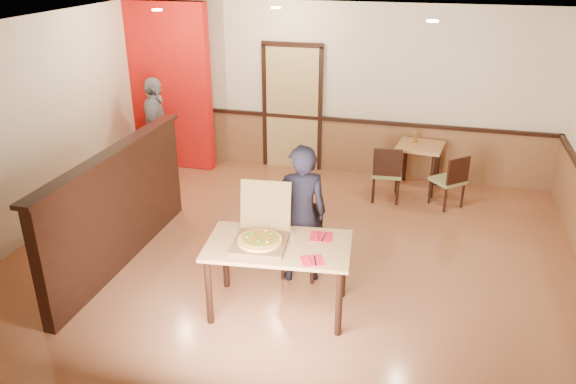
# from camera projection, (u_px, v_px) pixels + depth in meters

# --- Properties ---
(floor) EXTENTS (7.00, 7.00, 0.00)m
(floor) POSITION_uv_depth(u_px,v_px,m) (285.00, 274.00, 6.70)
(floor) COLOR #A4613F
(floor) RESTS_ON ground
(ceiling) EXTENTS (7.00, 7.00, 0.00)m
(ceiling) POSITION_uv_depth(u_px,v_px,m) (284.00, 33.00, 5.57)
(ceiling) COLOR black
(ceiling) RESTS_ON wall_back
(wall_back) EXTENTS (7.00, 0.00, 7.00)m
(wall_back) POSITION_uv_depth(u_px,v_px,m) (340.00, 91.00, 9.23)
(wall_back) COLOR beige
(wall_back) RESTS_ON floor
(wall_left) EXTENTS (0.00, 7.00, 7.00)m
(wall_left) POSITION_uv_depth(u_px,v_px,m) (12.00, 138.00, 6.95)
(wall_left) COLOR beige
(wall_left) RESTS_ON floor
(wainscot_back) EXTENTS (7.00, 0.04, 0.90)m
(wainscot_back) POSITION_uv_depth(u_px,v_px,m) (338.00, 146.00, 9.58)
(wainscot_back) COLOR brown
(wainscot_back) RESTS_ON floor
(chair_rail_back) EXTENTS (7.00, 0.06, 0.06)m
(chair_rail_back) POSITION_uv_depth(u_px,v_px,m) (338.00, 120.00, 9.38)
(chair_rail_back) COLOR black
(chair_rail_back) RESTS_ON wall_back
(back_door) EXTENTS (0.90, 0.06, 2.10)m
(back_door) POSITION_uv_depth(u_px,v_px,m) (292.00, 109.00, 9.52)
(back_door) COLOR tan
(back_door) RESTS_ON wall_back
(booth_partition) EXTENTS (0.20, 3.10, 1.44)m
(booth_partition) POSITION_uv_depth(u_px,v_px,m) (119.00, 207.00, 6.69)
(booth_partition) COLOR black
(booth_partition) RESTS_ON floor
(red_accent_panel) EXTENTS (1.60, 0.20, 2.78)m
(red_accent_panel) POSITION_uv_depth(u_px,v_px,m) (165.00, 87.00, 9.46)
(red_accent_panel) COLOR red
(red_accent_panel) RESTS_ON floor
(spot_a) EXTENTS (0.14, 0.14, 0.02)m
(spot_a) POSITION_uv_depth(u_px,v_px,m) (157.00, 10.00, 7.71)
(spot_a) COLOR #FADDAF
(spot_a) RESTS_ON ceiling
(spot_b) EXTENTS (0.14, 0.14, 0.02)m
(spot_b) POSITION_uv_depth(u_px,v_px,m) (276.00, 8.00, 7.97)
(spot_b) COLOR #FADDAF
(spot_b) RESTS_ON ceiling
(spot_c) EXTENTS (0.14, 0.14, 0.02)m
(spot_c) POSITION_uv_depth(u_px,v_px,m) (433.00, 21.00, 6.57)
(spot_c) COLOR #FADDAF
(spot_c) RESTS_ON ceiling
(main_table) EXTENTS (1.56, 1.00, 0.79)m
(main_table) POSITION_uv_depth(u_px,v_px,m) (278.00, 253.00, 5.78)
(main_table) COLOR #B7804D
(main_table) RESTS_ON floor
(diner_chair) EXTENTS (0.43, 0.43, 0.86)m
(diner_chair) POSITION_uv_depth(u_px,v_px,m) (303.00, 236.00, 6.57)
(diner_chair) COLOR olive
(diner_chair) RESTS_ON floor
(side_chair_left) EXTENTS (0.47, 0.47, 0.89)m
(side_chair_left) POSITION_uv_depth(u_px,v_px,m) (387.00, 171.00, 8.41)
(side_chair_left) COLOR olive
(side_chair_left) RESTS_ON floor
(side_chair_right) EXTENTS (0.57, 0.57, 0.82)m
(side_chair_right) POSITION_uv_depth(u_px,v_px,m) (451.00, 179.00, 8.23)
(side_chair_right) COLOR olive
(side_chair_right) RESTS_ON floor
(side_table) EXTENTS (0.77, 0.77, 0.74)m
(side_table) POSITION_uv_depth(u_px,v_px,m) (419.00, 155.00, 8.82)
(side_table) COLOR #B7804D
(side_table) RESTS_ON floor
(diner) EXTENTS (0.71, 0.59, 1.65)m
(diner) POSITION_uv_depth(u_px,v_px,m) (301.00, 214.00, 6.30)
(diner) COLOR black
(diner) RESTS_ON floor
(passerby) EXTENTS (0.70, 1.07, 1.69)m
(passerby) POSITION_uv_depth(u_px,v_px,m) (156.00, 129.00, 9.12)
(passerby) COLOR gray
(passerby) RESTS_ON floor
(pizza_box) EXTENTS (0.60, 0.68, 0.57)m
(pizza_box) POSITION_uv_depth(u_px,v_px,m) (261.00, 236.00, 5.74)
(pizza_box) COLOR brown
(pizza_box) RESTS_ON main_table
(pizza) EXTENTS (0.51, 0.51, 0.03)m
(pizza) POSITION_uv_depth(u_px,v_px,m) (260.00, 240.00, 5.70)
(pizza) COLOR #E69753
(pizza) RESTS_ON pizza_box
(napkin_near) EXTENTS (0.28, 0.28, 0.01)m
(napkin_near) POSITION_uv_depth(u_px,v_px,m) (312.00, 261.00, 5.43)
(napkin_near) COLOR red
(napkin_near) RESTS_ON main_table
(napkin_far) EXTENTS (0.25, 0.25, 0.01)m
(napkin_far) POSITION_uv_depth(u_px,v_px,m) (321.00, 237.00, 5.88)
(napkin_far) COLOR red
(napkin_far) RESTS_ON main_table
(condiment) EXTENTS (0.06, 0.06, 0.16)m
(condiment) POSITION_uv_depth(u_px,v_px,m) (415.00, 138.00, 8.83)
(condiment) COLOR brown
(condiment) RESTS_ON side_table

